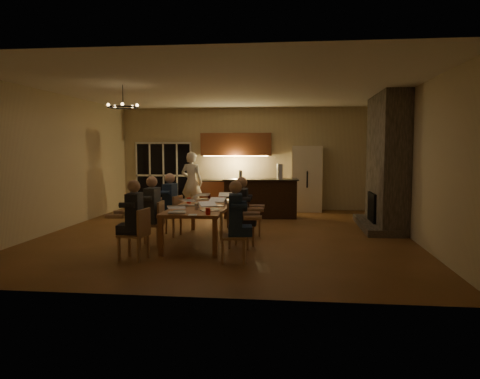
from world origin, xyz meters
name	(u,v)px	position (x,y,z in m)	size (l,w,h in m)	color
floor	(226,234)	(0.00, 0.00, 0.00)	(9.00, 9.00, 0.00)	brown
back_wall	(247,159)	(0.00, 4.52, 1.60)	(8.00, 0.04, 3.20)	beige
left_wall	(55,162)	(-4.02, 0.00, 1.60)	(0.04, 9.00, 3.20)	beige
right_wall	(413,164)	(4.02, 0.00, 1.60)	(0.04, 9.00, 3.20)	beige
ceiling	(226,89)	(0.00, 0.00, 3.22)	(8.00, 9.00, 0.04)	white
french_doors	(164,175)	(-2.70, 4.47, 1.05)	(1.86, 0.08, 2.10)	black
fireplace	(387,162)	(3.70, 1.20, 1.60)	(0.58, 2.50, 3.20)	#5F544A
kitchenette	(236,172)	(-0.30, 4.20, 1.20)	(2.24, 0.68, 2.40)	maroon
refrigerator	(307,179)	(1.90, 4.15, 1.00)	(0.90, 0.68, 2.00)	#F1E4C9
dining_table	(203,224)	(-0.36, -0.93, 0.38)	(1.10, 2.83, 0.75)	#AF7146
bar_island	(260,198)	(0.58, 2.58, 0.54)	(2.08, 0.68, 1.08)	black
chair_left_near	(133,234)	(-1.24, -2.60, 0.45)	(0.44, 0.44, 0.89)	tan
chair_left_mid	(151,224)	(-1.28, -1.49, 0.45)	(0.44, 0.44, 0.89)	tan
chair_left_far	(170,216)	(-1.21, -0.35, 0.45)	(0.44, 0.44, 0.89)	tan
chair_right_near	(233,236)	(0.49, -2.57, 0.45)	(0.44, 0.44, 0.89)	tan
chair_right_mid	(242,225)	(0.50, -1.43, 0.45)	(0.44, 0.44, 0.89)	tan
chair_right_far	(249,217)	(0.54, -0.36, 0.45)	(0.44, 0.44, 0.89)	tan
person_left_near	(134,219)	(-1.25, -2.52, 0.69)	(0.60, 0.60, 1.38)	#262832
person_right_near	(236,221)	(0.52, -2.50, 0.69)	(0.60, 0.60, 1.38)	navy
person_left_mid	(152,211)	(-1.27, -1.42, 0.69)	(0.60, 0.60, 1.38)	#363B40
person_right_mid	(242,213)	(0.51, -1.43, 0.69)	(0.60, 0.60, 1.38)	#262832
person_left_far	(170,204)	(-1.21, -0.31, 0.69)	(0.60, 0.60, 1.38)	navy
standing_person	(192,182)	(-1.54, 3.42, 0.91)	(0.67, 0.44, 1.83)	silver
chandelier	(123,107)	(-1.95, -1.06, 2.75)	(0.62, 0.62, 0.03)	black
laptop_a	(177,207)	(-0.61, -2.05, 0.86)	(0.32, 0.28, 0.23)	silver
laptop_b	(210,205)	(-0.07, -1.72, 0.86)	(0.32, 0.28, 0.23)	silver
laptop_c	(189,200)	(-0.63, -0.93, 0.86)	(0.32, 0.28, 0.23)	silver
laptop_d	(216,201)	(-0.07, -0.99, 0.86)	(0.32, 0.28, 0.23)	silver
laptop_e	(202,195)	(-0.60, 0.24, 0.86)	(0.32, 0.28, 0.23)	silver
laptop_f	(225,195)	(-0.04, 0.10, 0.86)	(0.32, 0.28, 0.23)	silver
mug_front	(197,205)	(-0.39, -1.30, 0.80)	(0.08, 0.08, 0.10)	silver
mug_mid	(212,201)	(-0.24, -0.42, 0.80)	(0.08, 0.08, 0.10)	silver
mug_back	(195,199)	(-0.71, -0.06, 0.80)	(0.08, 0.08, 0.10)	silver
redcup_near	(208,211)	(-0.01, -2.20, 0.81)	(0.09, 0.09, 0.12)	red
redcup_mid	(189,200)	(-0.73, -0.54, 0.81)	(0.09, 0.09, 0.12)	red
redcup_far	(222,196)	(-0.15, 0.40, 0.81)	(0.09, 0.09, 0.12)	red
can_silver	(196,206)	(-0.36, -1.55, 0.81)	(0.07, 0.07, 0.12)	#B2B2B7
can_cola	(209,196)	(-0.47, 0.43, 0.81)	(0.07, 0.07, 0.12)	#3F0F0C
can_right	(225,201)	(0.07, -0.60, 0.81)	(0.07, 0.07, 0.12)	#B2B2B7
plate_near	(213,209)	(-0.03, -1.52, 0.76)	(0.24, 0.24, 0.02)	silver
plate_left	(179,211)	(-0.62, -1.83, 0.76)	(0.23, 0.23, 0.02)	silver
plate_far	(226,201)	(0.01, -0.15, 0.76)	(0.23, 0.23, 0.02)	silver
notepad	(193,215)	(-0.26, -2.31, 0.76)	(0.15, 0.21, 0.01)	white
bar_bottle	(241,174)	(0.02, 2.62, 1.20)	(0.09, 0.09, 0.24)	#99999E
bar_blender	(280,172)	(1.11, 2.54, 1.29)	(0.13, 0.13, 0.42)	silver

